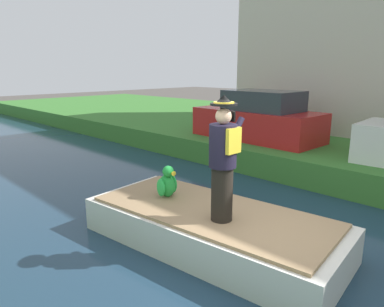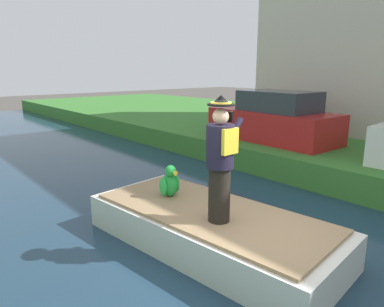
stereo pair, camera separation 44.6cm
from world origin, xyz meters
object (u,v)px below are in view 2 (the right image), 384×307
parrot_plush (170,183)px  parked_car_red (274,120)px  person_pirate (220,160)px  boat (210,228)px

parrot_plush → parked_car_red: (5.31, 1.74, 0.45)m
person_pirate → parrot_plush: size_ratio=3.25×
boat → parrot_plush: 1.10m
parked_car_red → parrot_plush: bearing=-161.9°
boat → parked_car_red: bearing=27.3°
person_pirate → parked_car_red: person_pirate is taller
boat → parked_car_red: parked_car_red is taller
parrot_plush → person_pirate: bearing=-93.4°
boat → parrot_plush: size_ratio=7.66×
boat → person_pirate: size_ratio=2.36×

